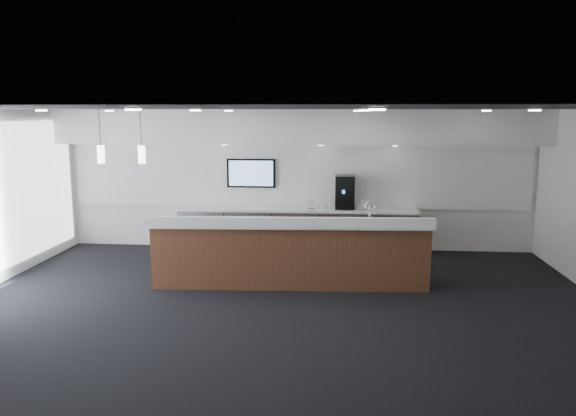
{
  "coord_description": "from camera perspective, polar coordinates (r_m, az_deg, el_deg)",
  "views": [
    {
      "loc": [
        0.81,
        -8.0,
        2.95
      ],
      "look_at": [
        0.02,
        1.3,
        1.35
      ],
      "focal_mm": 35.0,
      "sensor_mm": 36.0,
      "label": 1
    }
  ],
  "objects": [
    {
      "name": "ground",
      "position": [
        8.56,
        -0.88,
        -10.41
      ],
      "size": [
        10.0,
        10.0,
        0.0
      ],
      "primitive_type": "plane",
      "color": "black",
      "rests_on": "ground"
    },
    {
      "name": "ceiling",
      "position": [
        8.04,
        -0.93,
        10.1
      ],
      "size": [
        10.0,
        8.0,
        0.02
      ],
      "primitive_type": "cube",
      "color": "black",
      "rests_on": "back_wall"
    },
    {
      "name": "back_wall",
      "position": [
        12.11,
        1.0,
        2.86
      ],
      "size": [
        10.0,
        0.02,
        3.0
      ],
      "primitive_type": "cube",
      "color": "white",
      "rests_on": "ground"
    },
    {
      "name": "soffit_bulkhead",
      "position": [
        11.58,
        0.87,
        8.25
      ],
      "size": [
        10.0,
        0.9,
        0.7
      ],
      "primitive_type": "cube",
      "color": "white",
      "rests_on": "back_wall"
    },
    {
      "name": "alcove_panel",
      "position": [
        12.07,
        0.99,
        3.31
      ],
      "size": [
        9.8,
        0.06,
        1.4
      ],
      "primitive_type": "cube",
      "color": "white",
      "rests_on": "back_wall"
    },
    {
      "name": "back_credenza",
      "position": [
        11.92,
        0.87,
        -2.23
      ],
      "size": [
        5.06,
        0.66,
        0.95
      ],
      "color": "gray",
      "rests_on": "ground"
    },
    {
      "name": "wall_tv",
      "position": [
        12.11,
        -3.76,
        3.55
      ],
      "size": [
        1.05,
        0.08,
        0.62
      ],
      "color": "black",
      "rests_on": "back_wall"
    },
    {
      "name": "pendant_left",
      "position": [
        9.39,
        -15.2,
        5.13
      ],
      "size": [
        0.12,
        0.12,
        0.3
      ],
      "primitive_type": "cylinder",
      "color": "beige",
      "rests_on": "ceiling"
    },
    {
      "name": "pendant_right",
      "position": [
        9.65,
        -19.12,
        5.05
      ],
      "size": [
        0.12,
        0.12,
        0.3
      ],
      "primitive_type": "cylinder",
      "color": "beige",
      "rests_on": "ceiling"
    },
    {
      "name": "ceiling_can_lights",
      "position": [
        8.04,
        -0.93,
        9.89
      ],
      "size": [
        7.0,
        5.0,
        0.02
      ],
      "primitive_type": null,
      "color": "white",
      "rests_on": "ceiling"
    },
    {
      "name": "service_counter",
      "position": [
        9.59,
        0.23,
        -4.58
      ],
      "size": [
        4.76,
        1.02,
        1.49
      ],
      "rotation": [
        0.0,
        0.0,
        0.05
      ],
      "color": "#522B1B",
      "rests_on": "ground"
    },
    {
      "name": "coffee_machine",
      "position": [
        11.77,
        5.79,
        1.61
      ],
      "size": [
        0.4,
        0.53,
        0.7
      ],
      "rotation": [
        0.0,
        0.0,
        -0.0
      ],
      "color": "black",
      "rests_on": "back_credenza"
    },
    {
      "name": "info_sign_left",
      "position": [
        11.72,
        2.39,
        0.39
      ],
      "size": [
        0.14,
        0.03,
        0.2
      ],
      "primitive_type": "cube",
      "rotation": [
        0.0,
        0.0,
        0.05
      ],
      "color": "silver",
      "rests_on": "back_credenza"
    },
    {
      "name": "info_sign_right",
      "position": [
        11.71,
        7.71,
        0.33
      ],
      "size": [
        0.16,
        0.05,
        0.21
      ],
      "primitive_type": "cube",
      "rotation": [
        0.0,
        0.0,
        0.23
      ],
      "color": "silver",
      "rests_on": "back_credenza"
    },
    {
      "name": "cup_0",
      "position": [
        11.73,
        7.05,
        0.09
      ],
      "size": [
        0.11,
        0.11,
        0.1
      ],
      "primitive_type": "imported",
      "color": "white",
      "rests_on": "back_credenza"
    },
    {
      "name": "cup_1",
      "position": [
        11.73,
        6.37,
        0.1
      ],
      "size": [
        0.15,
        0.15,
        0.1
      ],
      "primitive_type": "imported",
      "rotation": [
        0.0,
        0.0,
        0.65
      ],
      "color": "white",
      "rests_on": "back_credenza"
    },
    {
      "name": "cup_2",
      "position": [
        11.72,
        5.68,
        0.11
      ],
      "size": [
        0.13,
        0.13,
        0.1
      ],
      "primitive_type": "imported",
      "rotation": [
        0.0,
        0.0,
        1.29
      ],
      "color": "white",
      "rests_on": "back_credenza"
    },
    {
      "name": "cup_3",
      "position": [
        11.72,
        5.0,
        0.12
      ],
      "size": [
        0.14,
        0.14,
        0.1
      ],
      "primitive_type": "imported",
      "rotation": [
        0.0,
        0.0,
        1.94
      ],
      "color": "white",
      "rests_on": "back_credenza"
    },
    {
      "name": "cup_4",
      "position": [
        11.72,
        4.32,
        0.13
      ],
      "size": [
        0.15,
        0.15,
        0.1
      ],
      "primitive_type": "imported",
      "rotation": [
        0.0,
        0.0,
        2.58
      ],
      "color": "white",
      "rests_on": "back_credenza"
    },
    {
      "name": "cup_5",
      "position": [
        11.72,
        3.63,
        0.14
      ],
      "size": [
        0.12,
        0.12,
        0.1
      ],
      "primitive_type": "imported",
      "rotation": [
        0.0,
        0.0,
        3.23
      ],
      "color": "white",
      "rests_on": "back_credenza"
    },
    {
      "name": "cup_6",
      "position": [
        11.73,
        2.95,
        0.15
      ],
      "size": [
        0.15,
        0.15,
        0.1
      ],
      "primitive_type": "imported",
      "rotation": [
        0.0,
        0.0,
        3.87
      ],
      "color": "white",
      "rests_on": "back_credenza"
    }
  ]
}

